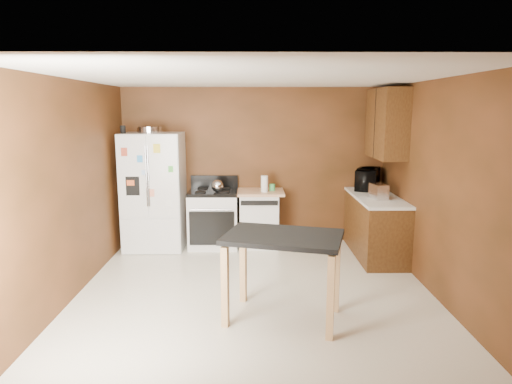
{
  "coord_description": "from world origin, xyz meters",
  "views": [
    {
      "loc": [
        -0.03,
        -5.1,
        2.16
      ],
      "look_at": [
        0.02,
        0.85,
        1.07
      ],
      "focal_mm": 32.0,
      "sensor_mm": 36.0,
      "label": 1
    }
  ],
  "objects_px": {
    "roasting_pan": "(150,130)",
    "kettle": "(218,186)",
    "microwave": "(367,180)",
    "pen_cup": "(123,129)",
    "gas_range": "(214,218)",
    "paper_towel": "(264,184)",
    "refrigerator": "(154,191)",
    "island": "(283,248)",
    "green_canister": "(272,187)",
    "dishwasher": "(259,218)",
    "toaster": "(379,191)"
  },
  "relations": [
    {
      "from": "green_canister",
      "to": "microwave",
      "type": "relative_size",
      "value": 0.19
    },
    {
      "from": "roasting_pan",
      "to": "toaster",
      "type": "bearing_deg",
      "value": -11.11
    },
    {
      "from": "roasting_pan",
      "to": "dishwasher",
      "type": "distance_m",
      "value": 2.18
    },
    {
      "from": "roasting_pan",
      "to": "microwave",
      "type": "distance_m",
      "value": 3.48
    },
    {
      "from": "dishwasher",
      "to": "island",
      "type": "relative_size",
      "value": 0.67
    },
    {
      "from": "toaster",
      "to": "island",
      "type": "xyz_separation_m",
      "value": [
        -1.49,
        -1.9,
        -0.24
      ]
    },
    {
      "from": "pen_cup",
      "to": "roasting_pan",
      "type": "bearing_deg",
      "value": 27.9
    },
    {
      "from": "microwave",
      "to": "island",
      "type": "relative_size",
      "value": 0.42
    },
    {
      "from": "pen_cup",
      "to": "gas_range",
      "type": "xyz_separation_m",
      "value": [
        1.3,
        0.19,
        -1.4
      ]
    },
    {
      "from": "kettle",
      "to": "toaster",
      "type": "bearing_deg",
      "value": -13.07
    },
    {
      "from": "paper_towel",
      "to": "refrigerator",
      "type": "xyz_separation_m",
      "value": [
        -1.71,
        0.01,
        -0.12
      ]
    },
    {
      "from": "microwave",
      "to": "dishwasher",
      "type": "distance_m",
      "value": 1.82
    },
    {
      "from": "kettle",
      "to": "island",
      "type": "bearing_deg",
      "value": -70.94
    },
    {
      "from": "roasting_pan",
      "to": "kettle",
      "type": "bearing_deg",
      "value": -6.6
    },
    {
      "from": "roasting_pan",
      "to": "refrigerator",
      "type": "xyz_separation_m",
      "value": [
        0.04,
        -0.06,
        -0.95
      ]
    },
    {
      "from": "toaster",
      "to": "gas_range",
      "type": "xyz_separation_m",
      "value": [
        -2.41,
        0.66,
        -0.54
      ]
    },
    {
      "from": "toaster",
      "to": "refrigerator",
      "type": "height_order",
      "value": "refrigerator"
    },
    {
      "from": "dishwasher",
      "to": "roasting_pan",
      "type": "bearing_deg",
      "value": -179.02
    },
    {
      "from": "roasting_pan",
      "to": "gas_range",
      "type": "xyz_separation_m",
      "value": [
        0.95,
        0.0,
        -1.39
      ]
    },
    {
      "from": "toaster",
      "to": "refrigerator",
      "type": "xyz_separation_m",
      "value": [
        -3.32,
        0.6,
        -0.11
      ]
    },
    {
      "from": "roasting_pan",
      "to": "island",
      "type": "xyz_separation_m",
      "value": [
        1.88,
        -2.56,
        -1.08
      ]
    },
    {
      "from": "roasting_pan",
      "to": "kettle",
      "type": "height_order",
      "value": "roasting_pan"
    },
    {
      "from": "refrigerator",
      "to": "roasting_pan",
      "type": "bearing_deg",
      "value": 125.45
    },
    {
      "from": "green_canister",
      "to": "toaster",
      "type": "relative_size",
      "value": 0.36
    },
    {
      "from": "roasting_pan",
      "to": "microwave",
      "type": "xyz_separation_m",
      "value": [
        3.39,
        0.08,
        -0.79
      ]
    },
    {
      "from": "kettle",
      "to": "gas_range",
      "type": "distance_m",
      "value": 0.55
    },
    {
      "from": "toaster",
      "to": "gas_range",
      "type": "relative_size",
      "value": 0.26
    },
    {
      "from": "green_canister",
      "to": "island",
      "type": "distance_m",
      "value": 2.63
    },
    {
      "from": "green_canister",
      "to": "dishwasher",
      "type": "bearing_deg",
      "value": -170.67
    },
    {
      "from": "roasting_pan",
      "to": "island",
      "type": "distance_m",
      "value": 3.36
    },
    {
      "from": "refrigerator",
      "to": "dishwasher",
      "type": "relative_size",
      "value": 2.02
    },
    {
      "from": "pen_cup",
      "to": "island",
      "type": "bearing_deg",
      "value": -46.82
    },
    {
      "from": "roasting_pan",
      "to": "kettle",
      "type": "xyz_separation_m",
      "value": [
        1.03,
        -0.12,
        -0.85
      ]
    },
    {
      "from": "kettle",
      "to": "microwave",
      "type": "xyz_separation_m",
      "value": [
        2.36,
        0.2,
        0.06
      ]
    },
    {
      "from": "kettle",
      "to": "refrigerator",
      "type": "bearing_deg",
      "value": 176.38
    },
    {
      "from": "pen_cup",
      "to": "gas_range",
      "type": "bearing_deg",
      "value": 8.36
    },
    {
      "from": "roasting_pan",
      "to": "dishwasher",
      "type": "bearing_deg",
      "value": 0.98
    },
    {
      "from": "roasting_pan",
      "to": "toaster",
      "type": "xyz_separation_m",
      "value": [
        3.36,
        -0.66,
        -0.84
      ]
    },
    {
      "from": "kettle",
      "to": "refrigerator",
      "type": "xyz_separation_m",
      "value": [
        -0.99,
        0.06,
        -0.09
      ]
    },
    {
      "from": "refrigerator",
      "to": "island",
      "type": "height_order",
      "value": "refrigerator"
    },
    {
      "from": "roasting_pan",
      "to": "pen_cup",
      "type": "xyz_separation_m",
      "value": [
        -0.35,
        -0.19,
        0.01
      ]
    },
    {
      "from": "microwave",
      "to": "dishwasher",
      "type": "relative_size",
      "value": 0.62
    },
    {
      "from": "kettle",
      "to": "refrigerator",
      "type": "height_order",
      "value": "refrigerator"
    },
    {
      "from": "pen_cup",
      "to": "kettle",
      "type": "relative_size",
      "value": 0.62
    },
    {
      "from": "kettle",
      "to": "microwave",
      "type": "bearing_deg",
      "value": 4.95
    },
    {
      "from": "toaster",
      "to": "kettle",
      "type": "bearing_deg",
      "value": 156.53
    },
    {
      "from": "dishwasher",
      "to": "island",
      "type": "distance_m",
      "value": 2.62
    },
    {
      "from": "pen_cup",
      "to": "toaster",
      "type": "distance_m",
      "value": 3.84
    },
    {
      "from": "gas_range",
      "to": "green_canister",
      "type": "bearing_deg",
      "value": 3.61
    },
    {
      "from": "refrigerator",
      "to": "island",
      "type": "bearing_deg",
      "value": -53.81
    }
  ]
}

